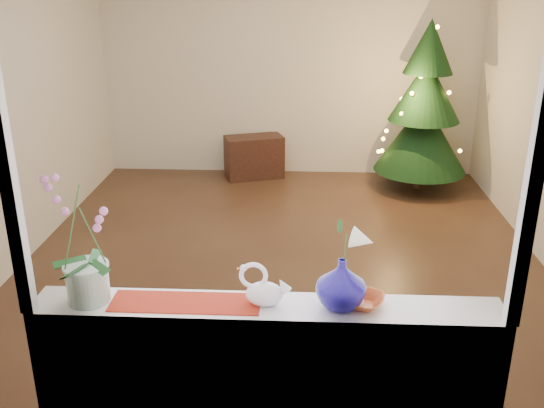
% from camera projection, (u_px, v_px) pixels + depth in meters
% --- Properties ---
extents(ground, '(5.00, 5.00, 0.00)m').
position_uv_depth(ground, '(283.00, 258.00, 5.35)').
color(ground, '#3B2218').
rests_on(ground, ground).
extents(wall_back, '(4.50, 0.10, 2.70)m').
position_uv_depth(wall_back, '(291.00, 63.00, 7.19)').
color(wall_back, beige).
rests_on(wall_back, ground).
extents(wall_front, '(4.50, 0.10, 2.70)m').
position_uv_depth(wall_front, '(265.00, 232.00, 2.53)').
color(wall_front, beige).
rests_on(wall_front, ground).
extents(wall_left, '(0.10, 5.00, 2.70)m').
position_uv_depth(wall_left, '(10.00, 104.00, 4.97)').
color(wall_left, beige).
rests_on(wall_left, ground).
extents(window_apron, '(2.20, 0.08, 0.88)m').
position_uv_depth(window_apron, '(266.00, 402.00, 2.90)').
color(window_apron, white).
rests_on(window_apron, ground).
extents(windowsill, '(2.20, 0.26, 0.04)m').
position_uv_depth(windowsill, '(267.00, 309.00, 2.81)').
color(windowsill, white).
rests_on(windowsill, window_apron).
extents(window_frame, '(2.22, 0.06, 1.60)m').
position_uv_depth(window_frame, '(265.00, 149.00, 2.43)').
color(window_frame, white).
rests_on(window_frame, windowsill).
extents(runner, '(0.70, 0.20, 0.01)m').
position_uv_depth(runner, '(186.00, 303.00, 2.82)').
color(runner, maroon).
rests_on(runner, windowsill).
extents(orchid_pot, '(0.24, 0.24, 0.62)m').
position_uv_depth(orchid_pot, '(83.00, 240.00, 2.74)').
color(orchid_pot, silver).
rests_on(orchid_pot, windowsill).
extents(swan, '(0.26, 0.17, 0.20)m').
position_uv_depth(swan, '(264.00, 285.00, 2.78)').
color(swan, white).
rests_on(swan, windowsill).
extents(blue_vase, '(0.33, 0.33, 0.28)m').
position_uv_depth(blue_vase, '(341.00, 280.00, 2.75)').
color(blue_vase, '#100860').
rests_on(blue_vase, windowsill).
extents(lily, '(0.15, 0.09, 0.21)m').
position_uv_depth(lily, '(344.00, 231.00, 2.66)').
color(lily, white).
rests_on(lily, blue_vase).
extents(paperweight, '(0.09, 0.09, 0.07)m').
position_uv_depth(paperweight, '(356.00, 302.00, 2.76)').
color(paperweight, silver).
rests_on(paperweight, windowsill).
extents(amber_dish, '(0.22, 0.22, 0.04)m').
position_uv_depth(amber_dish, '(361.00, 301.00, 2.80)').
color(amber_dish, '#AD441B').
rests_on(amber_dish, windowsill).
extents(xmas_tree, '(1.32, 1.32, 1.91)m').
position_uv_depth(xmas_tree, '(424.00, 107.00, 6.75)').
color(xmas_tree, black).
rests_on(xmas_tree, ground).
extents(side_table, '(0.76, 0.55, 0.51)m').
position_uv_depth(side_table, '(254.00, 157.00, 7.37)').
color(side_table, black).
rests_on(side_table, ground).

